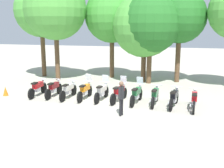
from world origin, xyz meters
The scene contains 19 objects.
ground_plane centered at (0.00, 0.00, 0.00)m, with size 80.00×80.00×0.00m, color #ADA899.
motorcycle_0 centered at (-4.51, 0.11, 0.50)m, with size 0.62×2.19×0.99m.
motorcycle_1 centered at (-3.51, 0.21, 0.50)m, with size 0.62×2.19×0.99m.
motorcycle_2 centered at (-2.51, 0.06, 0.50)m, with size 0.62×2.19×0.99m.
motorcycle_3 centered at (-1.50, 0.14, 0.52)m, with size 0.62×2.19×1.37m.
motorcycle_4 centered at (-0.50, 0.15, 0.52)m, with size 0.62×2.19×1.37m.
motorcycle_5 centered at (0.51, 0.14, 0.52)m, with size 0.72×2.17×1.37m.
motorcycle_6 centered at (1.50, 0.05, 0.52)m, with size 0.64×2.19×1.37m.
motorcycle_7 centered at (2.50, 0.03, 0.50)m, with size 0.62×2.19×0.99m.
motorcycle_8 centered at (3.51, -0.11, 0.50)m, with size 0.68×2.18×0.99m.
motorcycle_9 centered at (4.51, -0.31, 0.50)m, with size 0.62×2.19×0.99m.
person_0 centered at (1.16, -2.22, 0.96)m, with size 0.26×0.41×1.65m.
tree_0 centered at (-7.39, 6.23, 5.32)m, with size 4.26×4.26×7.47m.
tree_1 centered at (-5.58, 5.06, 5.37)m, with size 4.65×4.65×7.71m.
tree_2 centered at (-1.77, 7.19, 4.93)m, with size 4.30×4.30×7.10m.
tree_3 centered at (0.99, 5.97, 4.17)m, with size 4.64×4.64×6.50m.
tree_4 centered at (1.45, 5.59, 4.33)m, with size 4.34×4.34×6.51m.
tree_5 centered at (3.45, 6.59, 4.77)m, with size 3.84×3.84×6.71m.
traffic_cone centered at (-6.46, -0.32, 0.28)m, with size 0.32×0.32×0.55m, color orange.
Camera 1 is at (3.90, -14.31, 4.17)m, focal length 44.08 mm.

